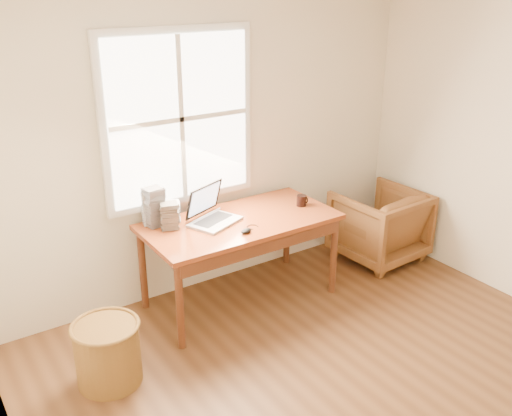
{
  "coord_description": "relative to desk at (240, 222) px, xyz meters",
  "views": [
    {
      "loc": [
        -2.27,
        -1.84,
        2.6
      ],
      "look_at": [
        0.06,
        1.65,
        0.89
      ],
      "focal_mm": 40.0,
      "sensor_mm": 36.0,
      "label": 1
    }
  ],
  "objects": [
    {
      "name": "cd_stack_b",
      "position": [
        -0.55,
        0.16,
        0.12
      ],
      "size": [
        0.16,
        0.16,
        0.21
      ],
      "primitive_type": "cube",
      "rotation": [
        0.0,
        0.0,
        -0.34
      ],
      "color": "#28282D",
      "rests_on": "desk"
    },
    {
      "name": "coffee_mug",
      "position": [
        0.61,
        -0.04,
        0.07
      ],
      "size": [
        0.1,
        0.1,
        0.09
      ],
      "primitive_type": "cylinder",
      "rotation": [
        0.0,
        0.0,
        -0.25
      ],
      "color": "black",
      "rests_on": "desk"
    },
    {
      "name": "room_shell",
      "position": [
        -0.02,
        -1.64,
        0.59
      ],
      "size": [
        4.04,
        4.54,
        2.64
      ],
      "color": "brown",
      "rests_on": "ground"
    },
    {
      "name": "desk",
      "position": [
        0.0,
        0.0,
        0.0
      ],
      "size": [
        1.6,
        0.8,
        0.04
      ],
      "primitive_type": "cube",
      "color": "brown",
      "rests_on": "room_shell"
    },
    {
      "name": "mouse",
      "position": [
        -0.1,
        -0.25,
        0.04
      ],
      "size": [
        0.11,
        0.08,
        0.03
      ],
      "primitive_type": "ellipsoid",
      "rotation": [
        0.0,
        0.0,
        0.26
      ],
      "color": "black",
      "rests_on": "desk"
    },
    {
      "name": "wicker_stool",
      "position": [
        -1.33,
        -0.41,
        -0.51
      ],
      "size": [
        0.58,
        0.58,
        0.44
      ],
      "primitive_type": "cylinder",
      "rotation": [
        0.0,
        0.0,
        -0.42
      ],
      "color": "brown",
      "rests_on": "room_shell"
    },
    {
      "name": "cd_stack_a",
      "position": [
        -0.62,
        0.34,
        0.17
      ],
      "size": [
        0.18,
        0.17,
        0.29
      ],
      "primitive_type": "cube",
      "rotation": [
        0.0,
        0.0,
        -0.31
      ],
      "color": "silver",
      "rests_on": "desk"
    },
    {
      "name": "armchair",
      "position": [
        1.55,
        -0.08,
        -0.38
      ],
      "size": [
        0.78,
        0.8,
        0.7
      ],
      "primitive_type": "imported",
      "rotation": [
        0.0,
        0.0,
        3.19
      ],
      "color": "brown",
      "rests_on": "room_shell"
    },
    {
      "name": "laptop",
      "position": [
        -0.21,
        0.05,
        0.19
      ],
      "size": [
        0.58,
        0.6,
        0.33
      ],
      "primitive_type": null,
      "rotation": [
        0.0,
        0.0,
        0.39
      ],
      "color": "#ABACB2",
      "rests_on": "desk"
    },
    {
      "name": "cd_stack_c",
      "position": [
        -0.63,
        0.28,
        0.18
      ],
      "size": [
        0.16,
        0.14,
        0.32
      ],
      "primitive_type": "cube",
      "rotation": [
        0.0,
        0.0,
        0.12
      ],
      "color": "gray",
      "rests_on": "desk"
    },
    {
      "name": "cd_stack_d",
      "position": [
        -0.47,
        0.29,
        0.1
      ],
      "size": [
        0.17,
        0.16,
        0.17
      ],
      "primitive_type": "cube",
      "rotation": [
        0.0,
        0.0,
        -0.43
      ],
      "color": "silver",
      "rests_on": "desk"
    }
  ]
}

